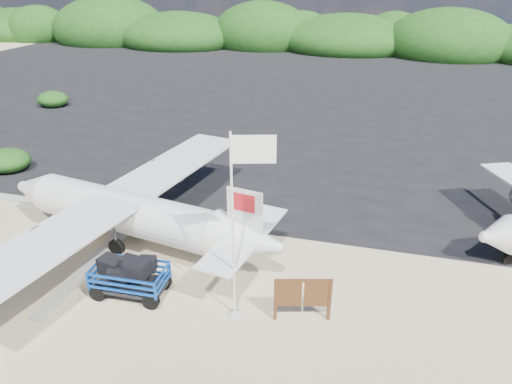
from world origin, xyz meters
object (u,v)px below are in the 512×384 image
signboard (301,319)px  crew_a (241,221)px  flagpole (235,314)px  crew_b (248,212)px  aircraft_large (504,129)px  aircraft_small (239,78)px  baggage_cart (132,294)px

signboard → crew_a: 5.24m
flagpole → signboard: size_ratio=3.22×
crew_b → aircraft_large: 22.45m
aircraft_large → aircraft_small: aircraft_large is taller
crew_a → crew_b: (0.10, 0.60, 0.11)m
crew_a → baggage_cart: bearing=83.0°
crew_a → signboard: bearing=152.4°
crew_a → aircraft_small: 31.08m
flagpole → aircraft_small: flagpole is taller
crew_b → aircraft_small: 30.55m
baggage_cart → signboard: (5.81, 0.24, 0.00)m
crew_a → aircraft_large: (13.64, 18.47, -0.86)m
signboard → crew_b: bearing=108.6°
crew_b → crew_a: bearing=83.3°
baggage_cart → crew_b: (2.74, 4.91, 0.97)m
flagpole → aircraft_small: (-10.05, 34.12, 0.00)m
flagpole → crew_a: 4.59m
signboard → aircraft_large: size_ratio=0.13×
baggage_cart → crew_b: bearing=58.9°
baggage_cart → signboard: size_ratio=1.39×
signboard → crew_b: crew_b is taller
crew_a → crew_b: crew_b is taller
baggage_cart → crew_b: size_ratio=1.37×
signboard → aircraft_large: 24.86m
flagpole → crew_a: (-1.05, 4.38, 0.86)m
baggage_cart → flagpole: 3.69m
flagpole → signboard: bearing=8.2°
crew_a → flagpole: bearing=128.0°
aircraft_large → baggage_cart: bearing=64.6°
crew_a → aircraft_large: aircraft_large is taller
signboard → aircraft_large: bearing=50.4°
signboard → crew_a: bearing=113.2°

